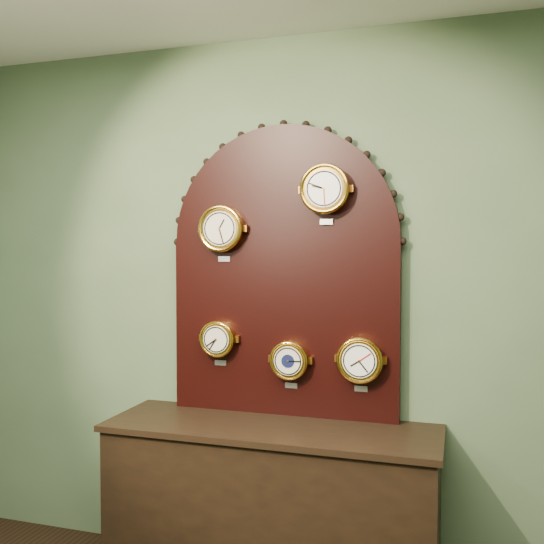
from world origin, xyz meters
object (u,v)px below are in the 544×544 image
(shop_counter, at_px, (271,511))
(tide_clock, at_px, (360,360))
(roman_clock, at_px, (222,229))
(arabic_clock, at_px, (325,189))
(hygrometer, at_px, (218,339))
(display_board, at_px, (283,262))
(barometer, at_px, (290,360))

(shop_counter, xyz_separation_m, tide_clock, (0.41, 0.15, 0.75))
(tide_clock, bearing_deg, shop_counter, -159.60)
(roman_clock, height_order, arabic_clock, arabic_clock)
(arabic_clock, relative_size, tide_clock, 1.07)
(hygrometer, bearing_deg, display_board, 10.95)
(hygrometer, relative_size, barometer, 0.97)
(roman_clock, height_order, barometer, roman_clock)
(shop_counter, height_order, roman_clock, roman_clock)
(barometer, bearing_deg, roman_clock, -179.85)
(arabic_clock, distance_m, tide_clock, 0.86)
(hygrometer, relative_size, tide_clock, 0.88)
(display_board, relative_size, roman_clock, 5.19)
(tide_clock, bearing_deg, display_board, 170.82)
(arabic_clock, xyz_separation_m, barometer, (-0.18, 0.00, -0.86))
(roman_clock, bearing_deg, shop_counter, -25.74)
(display_board, distance_m, arabic_clock, 0.44)
(barometer, height_order, tide_clock, tide_clock)
(shop_counter, bearing_deg, display_board, 90.00)
(barometer, distance_m, tide_clock, 0.36)
(display_board, height_order, roman_clock, display_board)
(display_board, relative_size, arabic_clock, 5.11)
(roman_clock, distance_m, barometer, 0.77)
(shop_counter, height_order, barometer, barometer)
(display_board, xyz_separation_m, tide_clock, (0.41, -0.07, -0.48))
(barometer, bearing_deg, arabic_clock, -0.33)
(display_board, relative_size, hygrometer, 6.24)
(shop_counter, relative_size, barometer, 6.35)
(arabic_clock, height_order, barometer, arabic_clock)
(shop_counter, xyz_separation_m, arabic_clock, (0.23, 0.15, 1.59))
(shop_counter, height_order, tide_clock, tide_clock)
(arabic_clock, xyz_separation_m, tide_clock, (0.18, 0.00, -0.84))
(display_board, distance_m, hygrometer, 0.53)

